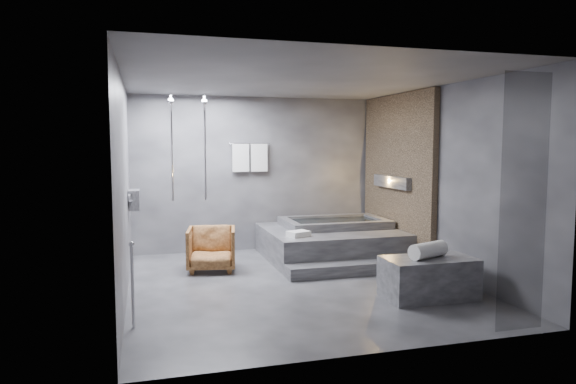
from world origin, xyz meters
name	(u,v)px	position (x,y,z in m)	size (l,w,h in m)	color
room	(318,159)	(0.40, 0.24, 1.73)	(5.00, 5.04, 2.82)	#2D2D2F
tub_deck	(330,243)	(1.05, 1.45, 0.25)	(2.20, 2.00, 0.50)	#323234
tub_step	(358,268)	(1.05, 0.27, 0.09)	(2.20, 0.36, 0.18)	#323234
concrete_bench	(429,278)	(1.43, -1.08, 0.26)	(1.14, 0.63, 0.51)	#38383B
driftwood_chair	(211,249)	(-1.03, 1.09, 0.34)	(0.72, 0.74, 0.67)	#4B2A12
rolled_towel	(428,250)	(1.42, -1.08, 0.61)	(0.20, 0.20, 0.55)	white
deck_towel	(298,234)	(0.31, 0.88, 0.54)	(0.32, 0.24, 0.09)	silver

